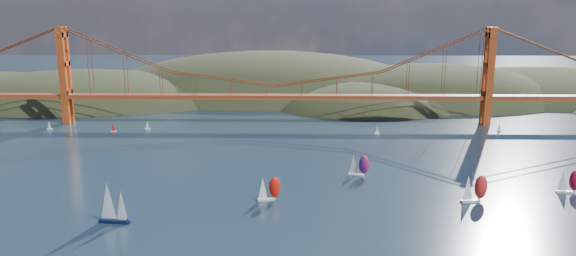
{
  "coord_description": "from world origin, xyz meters",
  "views": [
    {
      "loc": [
        13.23,
        -135.94,
        68.69
      ],
      "look_at": [
        9.0,
        90.0,
        17.65
      ],
      "focal_mm": 35.0,
      "sensor_mm": 36.0,
      "label": 1
    }
  ],
  "objects_px": {
    "racer_2": "(569,181)",
    "racer_1": "(474,188)",
    "racer_0": "(268,188)",
    "racer_rwb": "(358,165)",
    "sloop_navy": "(112,203)"
  },
  "relations": [
    {
      "from": "sloop_navy",
      "to": "racer_1",
      "type": "xyz_separation_m",
      "value": [
        120.4,
        20.94,
        -1.3
      ]
    },
    {
      "from": "racer_0",
      "to": "racer_2",
      "type": "bearing_deg",
      "value": -9.36
    },
    {
      "from": "racer_2",
      "to": "racer_1",
      "type": "bearing_deg",
      "value": -162.4
    },
    {
      "from": "racer_0",
      "to": "racer_1",
      "type": "relative_size",
      "value": 0.88
    },
    {
      "from": "sloop_navy",
      "to": "racer_rwb",
      "type": "xyz_separation_m",
      "value": [
        83.15,
        50.82,
        -1.88
      ]
    },
    {
      "from": "sloop_navy",
      "to": "racer_0",
      "type": "height_order",
      "value": "sloop_navy"
    },
    {
      "from": "racer_1",
      "to": "racer_0",
      "type": "bearing_deg",
      "value": 168.22
    },
    {
      "from": "sloop_navy",
      "to": "racer_rwb",
      "type": "height_order",
      "value": "sloop_navy"
    },
    {
      "from": "racer_1",
      "to": "racer_rwb",
      "type": "xyz_separation_m",
      "value": [
        -37.25,
        29.88,
        -0.58
      ]
    },
    {
      "from": "racer_1",
      "to": "racer_2",
      "type": "height_order",
      "value": "racer_1"
    },
    {
      "from": "sloop_navy",
      "to": "racer_0",
      "type": "bearing_deg",
      "value": 30.97
    },
    {
      "from": "sloop_navy",
      "to": "racer_2",
      "type": "relative_size",
      "value": 1.47
    },
    {
      "from": "sloop_navy",
      "to": "racer_2",
      "type": "height_order",
      "value": "sloop_navy"
    },
    {
      "from": "racer_0",
      "to": "racer_1",
      "type": "distance_m",
      "value": 71.96
    },
    {
      "from": "racer_0",
      "to": "racer_rwb",
      "type": "xyz_separation_m",
      "value": [
        34.7,
        29.72,
        0.05
      ]
    }
  ]
}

